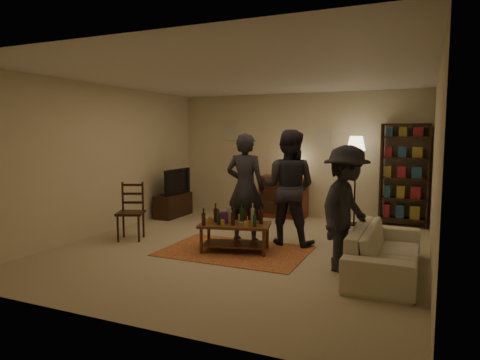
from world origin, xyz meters
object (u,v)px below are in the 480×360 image
Objects in this scene: coffee_table at (234,227)px; person_left at (245,188)px; floor_lamp at (356,150)px; sofa at (385,250)px; dresser at (284,196)px; person_right at (288,187)px; dining_chair at (131,209)px; tv_stand at (173,199)px; person_by_sofa at (346,209)px; bookshelf at (404,174)px.

person_left is (-0.09, 0.65, 0.52)m from coffee_table.
sofa is (0.85, -2.90, -1.20)m from floor_lamp.
person_right is at bearing -70.33° from dresser.
tv_stand is (-0.45, 2.03, -0.14)m from dining_chair.
person_right is (2.58, 0.77, 0.42)m from dining_chair.
person_left is at bearing -4.94° from dining_chair.
sofa is at bearing -62.50° from person_by_sofa.
coffee_table is 1.14m from person_right.
person_left is at bearing 70.96° from sofa.
coffee_table is at bearing -40.31° from tv_stand.
sofa is at bearing -25.97° from dining_chair.
person_right is (-1.61, 0.94, 0.64)m from sofa.
person_by_sofa is at bearing -83.42° from floor_lamp.
floor_lamp reaches higher than dresser.
coffee_table is at bearing -86.94° from dresser.
floor_lamp is at bearing -127.27° from person_left.
coffee_table is at bearing 86.04° from sofa.
tv_stand is (-2.41, 2.05, -0.01)m from coffee_table.
person_left is 2.05m from person_by_sofa.
coffee_table is 3.84m from bookshelf.
dresser is 3.93m from sofa.
tv_stand is at bearing -169.57° from floor_lamp.
person_by_sofa is (-0.55, -3.30, -0.20)m from bookshelf.
person_right is at bearing 59.86° from sofa.
dresser reaches higher than dining_chair.
person_by_sofa is (3.70, -0.29, 0.31)m from dining_chair.
dining_chair is 3.45m from dresser.
coffee_table is 1.18× the size of dining_chair.
dresser is (-0.16, 2.96, 0.08)m from coffee_table.
dresser is 0.72× the size of person_right.
dresser reaches higher than coffee_table.
tv_stand is at bearing -21.87° from person_right.
sofa is at bearing -3.96° from coffee_table.
tv_stand is at bearing 64.66° from sofa.
floor_lamp is (3.35, 2.73, 0.98)m from dining_chair.
person_by_sofa is at bearing 151.24° from person_left.
person_left is 0.73m from person_right.
floor_lamp is (1.39, 2.74, 1.12)m from coffee_table.
dresser is 1.87m from floor_lamp.
tv_stand is 0.78× the size of dresser.
floor_lamp reaches higher than person_by_sofa.
person_left is (-2.33, 0.80, 0.61)m from sofa.
person_right is at bearing -7.10° from dining_chair.
dresser is 0.67× the size of bookshelf.
coffee_table is 0.84m from person_left.
sofa is 1.10× the size of person_right.
sofa is 2.54m from person_left.
sofa is at bearing -25.34° from tv_stand.
person_right is at bearing 60.98° from person_by_sofa.
dining_chair is 0.55× the size of person_left.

